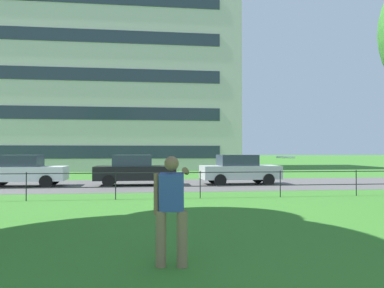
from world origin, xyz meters
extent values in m
cube|color=#565454|center=(0.00, 19.59, 0.00)|extent=(80.00, 7.00, 0.01)
cylinder|color=black|center=(-6.10, 14.00, 0.50)|extent=(0.04, 0.04, 1.00)
cylinder|color=black|center=(-3.05, 14.00, 0.50)|extent=(0.04, 0.04, 1.00)
cylinder|color=black|center=(0.00, 14.00, 0.50)|extent=(0.04, 0.04, 1.00)
cylinder|color=black|center=(3.05, 14.00, 0.50)|extent=(0.04, 0.04, 1.00)
cylinder|color=black|center=(6.10, 14.00, 0.50)|extent=(0.04, 0.04, 1.00)
cylinder|color=black|center=(0.00, 14.00, 0.45)|extent=(30.50, 0.03, 0.03)
cylinder|color=black|center=(0.00, 14.00, 0.95)|extent=(30.50, 0.03, 0.03)
cylinder|color=#846B4C|center=(-1.72, 6.17, 0.42)|extent=(0.16, 0.16, 0.84)
cylinder|color=#846B4C|center=(-1.41, 6.12, 0.42)|extent=(0.16, 0.16, 0.84)
cube|color=#334C99|center=(-1.56, 6.15, 1.12)|extent=(0.40, 0.34, 0.58)
sphere|color=brown|center=(-1.56, 6.15, 1.55)|extent=(0.22, 0.22, 0.22)
cylinder|color=brown|center=(-1.32, 6.42, 1.42)|extent=(0.18, 0.63, 0.16)
cylinder|color=brown|center=(-1.79, 6.18, 1.09)|extent=(0.09, 0.09, 0.62)
cylinder|color=white|center=(0.07, 5.75, 1.65)|extent=(0.38, 0.38, 0.04)
cube|color=silver|center=(-7.92, 19.41, 0.64)|extent=(4.05, 1.81, 0.68)
cube|color=#2D3847|center=(-8.07, 19.40, 1.26)|extent=(1.94, 1.57, 0.56)
cylinder|color=black|center=(-6.70, 20.25, 0.30)|extent=(0.61, 0.22, 0.60)
cylinder|color=black|center=(-6.66, 18.63, 0.30)|extent=(0.61, 0.22, 0.60)
cylinder|color=black|center=(-9.18, 20.18, 0.30)|extent=(0.61, 0.22, 0.60)
cube|color=black|center=(-2.52, 19.33, 0.64)|extent=(4.01, 1.72, 0.68)
cube|color=#2D3847|center=(-2.67, 19.33, 1.26)|extent=(1.91, 1.53, 0.56)
cylinder|color=black|center=(-1.29, 20.14, 0.30)|extent=(0.60, 0.20, 0.60)
cylinder|color=black|center=(-1.28, 18.53, 0.30)|extent=(0.60, 0.20, 0.60)
cylinder|color=black|center=(-3.77, 20.13, 0.30)|extent=(0.60, 0.20, 0.60)
cylinder|color=black|center=(-3.76, 18.51, 0.30)|extent=(0.60, 0.20, 0.60)
cube|color=#B7BABF|center=(2.84, 19.27, 0.64)|extent=(4.06, 1.84, 0.68)
cube|color=#2D3847|center=(2.69, 19.27, 1.26)|extent=(1.95, 1.59, 0.56)
cylinder|color=black|center=(4.05, 20.12, 0.30)|extent=(0.61, 0.22, 0.60)
cylinder|color=black|center=(4.11, 18.51, 0.30)|extent=(0.61, 0.22, 0.60)
cylinder|color=black|center=(1.57, 20.04, 0.30)|extent=(0.61, 0.22, 0.60)
cylinder|color=black|center=(1.63, 18.42, 0.30)|extent=(0.61, 0.22, 0.60)
cube|color=beige|center=(-6.23, 37.92, 9.86)|extent=(25.27, 11.03, 19.71)
cube|color=#283342|center=(-6.23, 32.38, 1.64)|extent=(21.23, 0.06, 1.10)
cube|color=#283342|center=(-6.23, 32.38, 4.93)|extent=(21.23, 0.06, 1.10)
cube|color=#283342|center=(-6.23, 32.38, 8.21)|extent=(21.23, 0.06, 1.10)
cube|color=#283342|center=(-6.23, 32.38, 11.50)|extent=(21.23, 0.06, 1.10)
camera|label=1|loc=(-1.93, 0.59, 1.74)|focal=34.51mm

